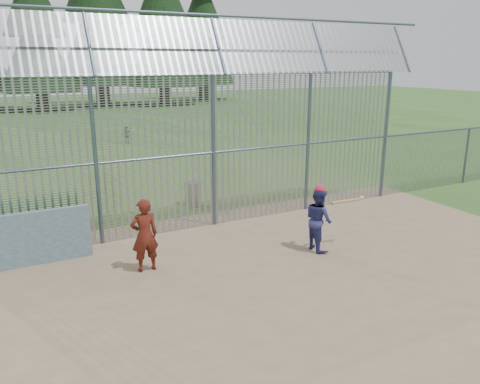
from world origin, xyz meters
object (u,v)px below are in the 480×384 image
batter (318,219)px  trash_can (193,193)px  onlooker (145,235)px  dugout_wall (30,239)px

batter → trash_can: size_ratio=1.80×
onlooker → dugout_wall: bearing=-33.7°
batter → trash_can: bearing=18.0°
batter → onlooker: bearing=82.3°
dugout_wall → batter: batter is taller
dugout_wall → onlooker: (2.11, -1.39, 0.19)m
batter → onlooker: 3.98m
onlooker → trash_can: 4.78m
batter → onlooker: onlooker is taller
dugout_wall → trash_can: 5.41m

